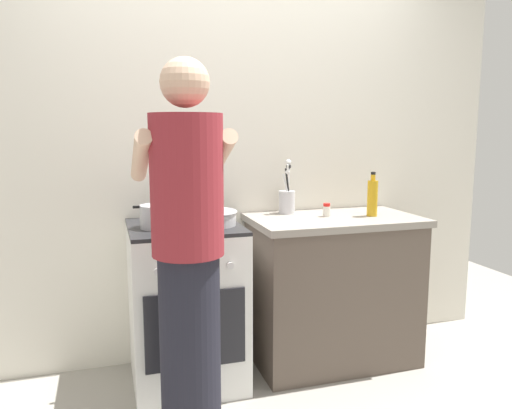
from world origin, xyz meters
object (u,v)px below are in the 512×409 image
(stove_range, at_px, (186,304))
(pot, at_px, (159,216))
(oil_bottle, at_px, (372,197))
(utensil_crock, at_px, (287,198))
(spice_bottle, at_px, (327,210))
(mixing_bowl, at_px, (211,217))
(person, at_px, (188,263))

(stove_range, height_order, pot, pot)
(stove_range, bearing_deg, oil_bottle, -2.17)
(pot, bearing_deg, stove_range, 11.89)
(pot, height_order, oil_bottle, oil_bottle)
(utensil_crock, relative_size, spice_bottle, 4.18)
(mixing_bowl, relative_size, utensil_crock, 0.86)
(utensil_crock, relative_size, oil_bottle, 1.26)
(pot, distance_m, oil_bottle, 1.27)
(stove_range, bearing_deg, pot, -168.11)
(utensil_crock, height_order, person, person)
(mixing_bowl, bearing_deg, pot, 177.85)
(person, bearing_deg, mixing_bowl, 69.51)
(utensil_crock, distance_m, person, 1.14)
(stove_range, height_order, oil_bottle, oil_bottle)
(stove_range, relative_size, oil_bottle, 3.38)
(utensil_crock, xyz_separation_m, spice_bottle, (0.19, -0.18, -0.06))
(utensil_crock, relative_size, person, 0.20)
(stove_range, bearing_deg, utensil_crock, 16.46)
(pot, height_order, spice_bottle, pot)
(mixing_bowl, distance_m, oil_bottle, 0.99)
(pot, height_order, person, person)
(stove_range, height_order, mixing_bowl, mixing_bowl)
(mixing_bowl, relative_size, oil_bottle, 1.08)
(mixing_bowl, height_order, oil_bottle, oil_bottle)
(utensil_crock, bearing_deg, mixing_bowl, -155.83)
(stove_range, xyz_separation_m, person, (-0.08, -0.64, 0.41))
(mixing_bowl, distance_m, utensil_crock, 0.58)
(oil_bottle, xyz_separation_m, person, (-1.21, -0.60, -0.15))
(pot, relative_size, spice_bottle, 3.29)
(pot, height_order, mixing_bowl, pot)
(oil_bottle, distance_m, person, 1.36)
(pot, bearing_deg, oil_bottle, -0.60)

